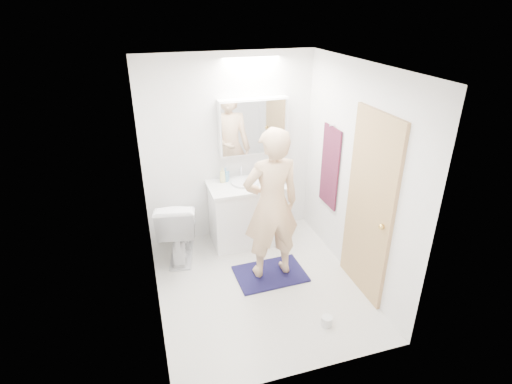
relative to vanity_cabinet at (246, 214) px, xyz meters
name	(u,v)px	position (x,y,z in m)	size (l,w,h in m)	color
floor	(258,285)	(-0.14, -0.96, -0.39)	(2.50, 2.50, 0.00)	silver
ceiling	(259,66)	(-0.14, -0.96, 2.01)	(2.50, 2.50, 0.00)	white
wall_back	(229,150)	(-0.14, 0.29, 0.81)	(2.50, 2.50, 0.00)	white
wall_front	(309,258)	(-0.14, -2.21, 0.81)	(2.50, 2.50, 0.00)	white
wall_left	(146,204)	(-1.24, -0.96, 0.81)	(2.50, 2.50, 0.00)	white
wall_right	(356,177)	(0.96, -0.96, 0.81)	(2.50, 2.50, 0.00)	white
vanity_cabinet	(246,214)	(0.00, 0.00, 0.00)	(0.90, 0.55, 0.78)	white
countertop	(246,186)	(0.00, 0.00, 0.41)	(0.95, 0.58, 0.04)	white
sink_basin	(245,182)	(0.00, 0.03, 0.45)	(0.36, 0.36, 0.03)	silver
faucet	(241,172)	(0.00, 0.22, 0.51)	(0.02, 0.02, 0.16)	silver
medicine_cabinet	(253,126)	(0.16, 0.21, 1.11)	(0.88, 0.14, 0.70)	white
mirror_panel	(255,128)	(0.16, 0.13, 1.11)	(0.84, 0.01, 0.66)	silver
toilet	(178,227)	(-0.90, -0.11, 0.02)	(0.46, 0.81, 0.82)	white
bath_rug	(270,274)	(0.05, -0.83, -0.38)	(0.80, 0.55, 0.02)	#181542
person	(271,205)	(0.05, -0.83, 0.53)	(0.64, 0.42, 1.75)	#D8AE82
door	(369,208)	(0.94, -1.31, 0.61)	(0.04, 0.80, 2.00)	tan
door_knob	(382,227)	(0.90, -1.61, 0.56)	(0.06, 0.06, 0.06)	gold
towel	(330,167)	(0.94, -0.41, 0.71)	(0.02, 0.42, 1.00)	#13163D
towel_hook	(332,125)	(0.93, -0.41, 1.23)	(0.02, 0.02, 0.07)	silver
soap_bottle_a	(222,175)	(-0.26, 0.15, 0.53)	(0.08, 0.08, 0.20)	beige
soap_bottle_b	(226,174)	(-0.22, 0.18, 0.52)	(0.08, 0.08, 0.18)	#5EA4CB
toothbrush_cup	(256,174)	(0.18, 0.16, 0.48)	(0.10, 0.10, 0.09)	#3C5DB5
toilet_paper_roll	(327,321)	(0.33, -1.76, -0.34)	(0.11, 0.11, 0.10)	silver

